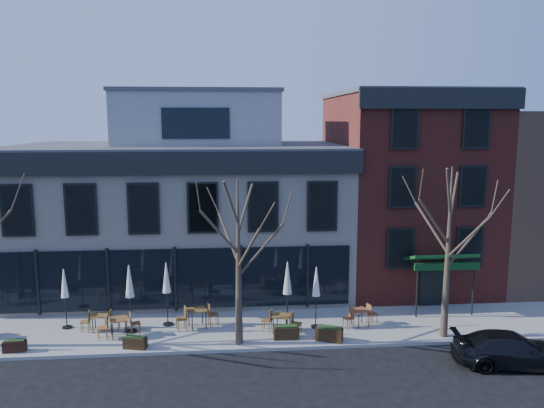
{
  "coord_description": "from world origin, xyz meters",
  "views": [
    {
      "loc": [
        2.58,
        -25.32,
        9.56
      ],
      "look_at": [
        4.91,
        2.0,
        5.21
      ],
      "focal_mm": 35.0,
      "sensor_mm": 36.0,
      "label": 1
    }
  ],
  "objects": [
    {
      "name": "cafe_set_5",
      "position": [
        8.64,
        -2.39,
        0.63
      ],
      "size": [
        1.82,
        1.05,
        0.94
      ],
      "color": "brown",
      "rests_on": "sidewalk_front"
    },
    {
      "name": "cafe_set_2",
      "position": [
        -2.24,
        -2.71,
        0.66
      ],
      "size": [
        1.94,
        1.01,
        1.0
      ],
      "color": "brown",
      "rests_on": "sidewalk_front"
    },
    {
      "name": "umbrella_0",
      "position": [
        -4.82,
        -1.53,
        2.11
      ],
      "size": [
        0.44,
        0.44,
        2.78
      ],
      "color": "black",
      "rests_on": "sidewalk_front"
    },
    {
      "name": "umbrella_2",
      "position": [
        -0.25,
        -1.55,
        2.25
      ],
      "size": [
        0.48,
        0.48,
        2.98
      ],
      "color": "black",
      "rests_on": "sidewalk_front"
    },
    {
      "name": "planter_3",
      "position": [
        6.88,
        -3.97,
        0.47
      ],
      "size": [
        1.24,
        0.86,
        0.64
      ],
      "color": "black",
      "rests_on": "sidewalk_front"
    },
    {
      "name": "parked_sedan",
      "position": [
        13.63,
        -6.58,
        0.66
      ],
      "size": [
        4.74,
        2.43,
        1.32
      ],
      "primitive_type": "imported",
      "rotation": [
        0.0,
        0.0,
        1.44
      ],
      "color": "black",
      "rests_on": "ground"
    },
    {
      "name": "umbrella_4",
      "position": [
        6.55,
        -2.42,
        2.17
      ],
      "size": [
        0.46,
        0.46,
        2.86
      ],
      "color": "black",
      "rests_on": "sidewalk_front"
    },
    {
      "name": "tree_right",
      "position": [
        12.01,
        -3.9,
        4.02
      ],
      "size": [
        3.72,
        3.77,
        7.48
      ],
      "color": "#382B21",
      "rests_on": "sidewalk_front"
    },
    {
      "name": "sidewalk_front",
      "position": [
        3.25,
        -2.15,
        0.07
      ],
      "size": [
        33.5,
        4.7,
        0.15
      ],
      "primitive_type": "cube",
      "color": "gray",
      "rests_on": "ground"
    },
    {
      "name": "tree_mid",
      "position": [
        3.01,
        -3.9,
        3.79
      ],
      "size": [
        3.5,
        3.55,
        7.04
      ],
      "color": "#382B21",
      "rests_on": "sidewalk_front"
    },
    {
      "name": "ground",
      "position": [
        0.0,
        0.0,
        0.0
      ],
      "size": [
        120.0,
        120.0,
        0.0
      ],
      "primitive_type": "plane",
      "color": "black",
      "rests_on": "ground"
    },
    {
      "name": "red_brick_building",
      "position": [
        13.0,
        4.98,
        5.64
      ],
      "size": [
        8.2,
        11.78,
        11.18
      ],
      "color": "maroon",
      "rests_on": "ground"
    },
    {
      "name": "umbrella_1",
      "position": [
        -1.8,
        -2.24,
        2.33
      ],
      "size": [
        0.49,
        0.49,
        3.09
      ],
      "color": "black",
      "rests_on": "sidewalk_front"
    },
    {
      "name": "cafe_set_1",
      "position": [
        -3.22,
        -1.96,
        0.62
      ],
      "size": [
        1.75,
        0.73,
        0.92
      ],
      "color": "brown",
      "rests_on": "sidewalk_front"
    },
    {
      "name": "planter_0",
      "position": [
        -6.22,
        -3.93,
        0.4
      ],
      "size": [
        0.92,
        0.43,
        0.5
      ],
      "color": "black",
      "rests_on": "sidewalk_front"
    },
    {
      "name": "umbrella_3",
      "position": [
        5.23,
        -2.46,
        2.36
      ],
      "size": [
        0.5,
        0.5,
        3.13
      ],
      "color": "black",
      "rests_on": "sidewalk_front"
    },
    {
      "name": "cafe_set_3",
      "position": [
        1.14,
        -1.97,
        0.69
      ],
      "size": [
        2.05,
        1.07,
        1.05
      ],
      "color": "brown",
      "rests_on": "sidewalk_front"
    },
    {
      "name": "planter_1",
      "position": [
        -1.33,
        -4.04,
        0.41
      ],
      "size": [
        1.01,
        0.59,
        0.53
      ],
      "color": "black",
      "rests_on": "sidewalk_front"
    },
    {
      "name": "corner_building",
      "position": [
        0.07,
        5.07,
        4.72
      ],
      "size": [
        18.39,
        10.39,
        11.1
      ],
      "color": "beige",
      "rests_on": "ground"
    },
    {
      "name": "planter_2",
      "position": [
        5.05,
        -3.58,
        0.45
      ],
      "size": [
        1.07,
        0.44,
        0.6
      ],
      "color": "#2F1F0F",
      "rests_on": "sidewalk_front"
    },
    {
      "name": "cafe_set_4",
      "position": [
        4.92,
        -2.87,
        0.65
      ],
      "size": [
        1.89,
        1.13,
        0.98
      ],
      "color": "brown",
      "rests_on": "sidewalk_front"
    }
  ]
}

